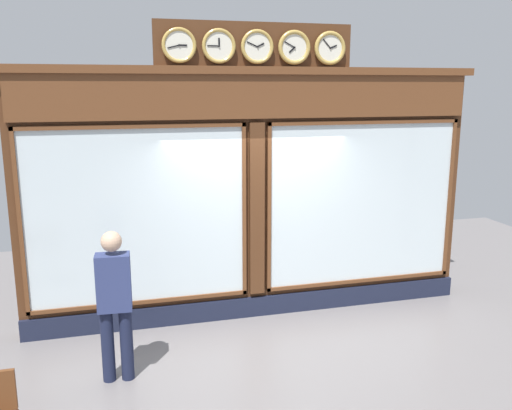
% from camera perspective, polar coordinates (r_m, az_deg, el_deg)
% --- Properties ---
extents(shop_facade, '(6.32, 0.42, 3.97)m').
position_cam_1_polar(shop_facade, '(7.48, -0.24, 1.34)').
color(shop_facade, '#4C2B16').
rests_on(shop_facade, ground_plane).
extents(pedestrian, '(0.37, 0.24, 1.69)m').
position_cam_1_polar(pedestrian, '(6.12, -14.53, -9.57)').
color(pedestrian, '#191E38').
rests_on(pedestrian, ground_plane).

